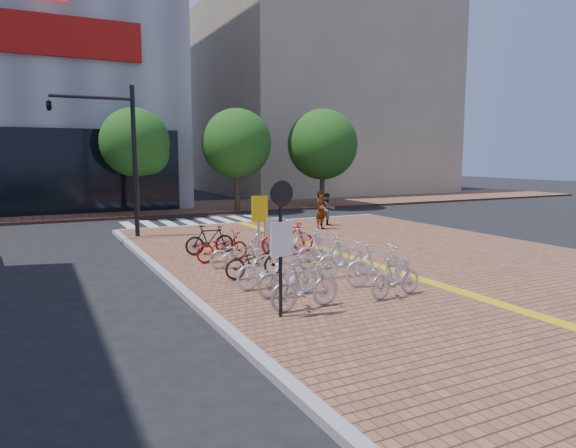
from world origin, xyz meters
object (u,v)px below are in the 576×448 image
bike_12 (288,238)px  bike_3 (255,261)px  bike_13 (277,234)px  utility_box (275,237)px  bike_10 (324,250)px  traffic_light_pole (97,132)px  bike_6 (210,240)px  bike_7 (396,277)px  yellow_sign (259,214)px  bike_1 (288,276)px  pedestrian_b (327,209)px  bike_11 (306,245)px  bike_4 (237,253)px  bike_0 (305,286)px  pedestrian_a (321,210)px  bike_8 (378,265)px  notice_sign (281,232)px  bike_2 (266,268)px  bike_9 (346,258)px  bike_5 (222,247)px

bike_12 → bike_3: bearing=143.8°
bike_13 → utility_box: bearing=147.0°
bike_10 → traffic_light_pole: (-5.20, 8.75, 3.67)m
traffic_light_pole → bike_13: bearing=-45.5°
bike_12 → traffic_light_pole: size_ratio=0.31×
bike_6 → traffic_light_pole: bearing=32.7°
bike_13 → bike_7: bearing=176.2°
bike_10 → yellow_sign: yellow_sign is taller
bike_1 → bike_6: size_ratio=0.97×
pedestrian_b → bike_11: bearing=-118.1°
traffic_light_pole → bike_4: bearing=-68.5°
bike_4 → traffic_light_pole: bearing=30.3°
bike_0 → traffic_light_pole: bearing=9.1°
bike_6 → pedestrian_a: (6.42, 3.58, 0.37)m
bike_8 → notice_sign: size_ratio=0.65×
bike_4 → bike_7: size_ratio=1.06×
bike_7 → bike_8: size_ratio=0.86×
bike_12 → bike_4: bearing=122.8°
bike_3 → bike_10: size_ratio=0.96×
bike_2 → utility_box: bearing=-34.4°
bike_3 → bike_4: size_ratio=1.03×
bike_6 → bike_7: 7.39m
bike_3 → pedestrian_a: 9.71m
bike_0 → traffic_light_pole: (-2.76, 12.06, 3.70)m
bike_11 → bike_2: bearing=135.7°
bike_2 → utility_box: utility_box is taller
bike_6 → bike_0: bearing=-177.2°
bike_6 → bike_9: 5.32m
bike_1 → bike_12: (2.30, 4.62, 0.08)m
bike_10 → bike_7: bearing=-178.6°
bike_2 → bike_6: (0.10, 4.89, -0.01)m
bike_8 → pedestrian_b: (4.77, 10.47, 0.23)m
bike_1 → bike_5: 4.56m
bike_5 → bike_9: bearing=-152.8°
pedestrian_b → utility_box: (-5.39, -5.58, -0.15)m
bike_6 → bike_10: (2.34, -3.61, 0.04)m
bike_7 → yellow_sign: yellow_sign is taller
bike_2 → bike_12: bearing=-40.0°
pedestrian_a → notice_sign: size_ratio=0.61×
bike_3 → bike_11: bearing=-63.8°
bike_11 → yellow_sign: (-0.92, 1.58, 0.84)m
bike_9 → pedestrian_a: (4.09, 8.36, 0.36)m
bike_1 → utility_box: size_ratio=1.30×
bike_4 → bike_7: (2.17, -4.69, 0.03)m
bike_5 → bike_12: 2.34m
bike_5 → pedestrian_a: bearing=-59.3°
bike_11 → bike_12: size_ratio=0.97×
pedestrian_a → utility_box: (-4.52, -4.68, -0.24)m
bike_8 → bike_11: bike_8 is taller
bike_5 → bike_9: size_ratio=1.03×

